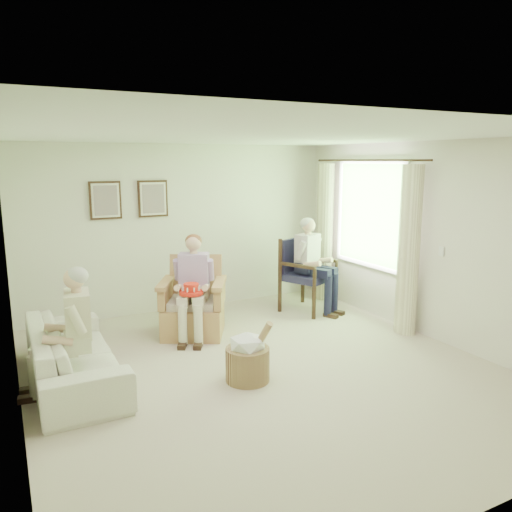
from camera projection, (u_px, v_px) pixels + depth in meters
name	position (u px, v px, depth m)	size (l,w,h in m)	color
floor	(264.00, 370.00, 5.69)	(5.50, 5.50, 0.00)	#C3B09D
back_wall	(182.00, 228.00, 7.84)	(5.00, 0.04, 2.60)	silver
front_wall	(477.00, 335.00, 3.04)	(5.00, 0.04, 2.60)	silver
left_wall	(10.00, 283.00, 4.32)	(0.04, 5.50, 2.60)	silver
right_wall	(431.00, 241.00, 6.57)	(0.04, 5.50, 2.60)	silver
ceiling	(264.00, 136.00, 5.20)	(5.00, 5.50, 0.02)	white
window	(370.00, 212.00, 7.54)	(0.13, 2.50, 1.63)	#2D6B23
curtain_left	(409.00, 251.00, 6.71)	(0.34, 0.34, 2.30)	#EFE6BB
curtain_right	(325.00, 233.00, 8.42)	(0.34, 0.34, 2.30)	#EFE6BB
framed_print_left	(105.00, 200.00, 7.20)	(0.45, 0.05, 0.55)	#382114
framed_print_right	(153.00, 199.00, 7.51)	(0.45, 0.05, 0.55)	#382114
wicker_armchair	(192.00, 310.00, 6.82)	(0.83, 0.82, 1.05)	tan
wood_armchair	(305.00, 271.00, 7.93)	(0.73, 0.69, 1.13)	black
sofa	(74.00, 354.00, 5.34)	(0.83, 2.12, 0.62)	#EFEACF
person_wicker	(195.00, 279.00, 6.61)	(0.40, 0.63, 1.36)	beige
person_dark	(312.00, 258.00, 7.72)	(0.40, 0.62, 1.45)	#171733
person_sofa	(75.00, 324.00, 5.01)	(0.42, 0.62, 1.28)	beige
red_hat	(191.00, 290.00, 6.42)	(0.31, 0.31, 0.14)	red
hatbox	(248.00, 357.00, 5.36)	(0.52, 0.52, 0.70)	tan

